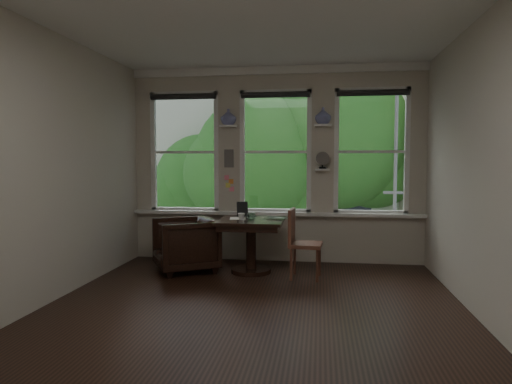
# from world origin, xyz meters

# --- Properties ---
(ground) EXTENTS (4.50, 4.50, 0.00)m
(ground) POSITION_xyz_m (0.00, 0.00, 0.00)
(ground) COLOR black
(ground) RESTS_ON ground
(ceiling) EXTENTS (4.50, 4.50, 0.00)m
(ceiling) POSITION_xyz_m (0.00, 0.00, 3.00)
(ceiling) COLOR silver
(ceiling) RESTS_ON ground
(wall_back) EXTENTS (4.50, 0.00, 4.50)m
(wall_back) POSITION_xyz_m (0.00, 2.25, 1.50)
(wall_back) COLOR #C0B2A4
(wall_back) RESTS_ON ground
(wall_front) EXTENTS (4.50, 0.00, 4.50)m
(wall_front) POSITION_xyz_m (0.00, -2.25, 1.50)
(wall_front) COLOR #C0B2A4
(wall_front) RESTS_ON ground
(wall_left) EXTENTS (0.00, 4.50, 4.50)m
(wall_left) POSITION_xyz_m (-2.25, 0.00, 1.50)
(wall_left) COLOR #C0B2A4
(wall_left) RESTS_ON ground
(wall_right) EXTENTS (0.00, 4.50, 4.50)m
(wall_right) POSITION_xyz_m (2.25, 0.00, 1.50)
(wall_right) COLOR #C0B2A4
(wall_right) RESTS_ON ground
(window_left) EXTENTS (1.10, 0.12, 1.90)m
(window_left) POSITION_xyz_m (-1.45, 2.25, 1.70)
(window_left) COLOR white
(window_left) RESTS_ON ground
(window_center) EXTENTS (1.10, 0.12, 1.90)m
(window_center) POSITION_xyz_m (0.00, 2.25, 1.70)
(window_center) COLOR white
(window_center) RESTS_ON ground
(window_right) EXTENTS (1.10, 0.12, 1.90)m
(window_right) POSITION_xyz_m (1.45, 2.25, 1.70)
(window_right) COLOR white
(window_right) RESTS_ON ground
(shelf_left) EXTENTS (0.26, 0.16, 0.03)m
(shelf_left) POSITION_xyz_m (-0.72, 2.15, 2.10)
(shelf_left) COLOR white
(shelf_left) RESTS_ON ground
(shelf_right) EXTENTS (0.26, 0.16, 0.03)m
(shelf_right) POSITION_xyz_m (0.72, 2.15, 2.10)
(shelf_right) COLOR white
(shelf_right) RESTS_ON ground
(intercom) EXTENTS (0.14, 0.06, 0.28)m
(intercom) POSITION_xyz_m (-0.72, 2.18, 1.60)
(intercom) COLOR #59544F
(intercom) RESTS_ON ground
(sticky_notes) EXTENTS (0.16, 0.01, 0.24)m
(sticky_notes) POSITION_xyz_m (-0.72, 2.19, 1.25)
(sticky_notes) COLOR pink
(sticky_notes) RESTS_ON ground
(desk_fan) EXTENTS (0.20, 0.20, 0.24)m
(desk_fan) POSITION_xyz_m (0.72, 2.13, 1.53)
(desk_fan) COLOR #59544F
(desk_fan) RESTS_ON ground
(vase_left) EXTENTS (0.24, 0.24, 0.25)m
(vase_left) POSITION_xyz_m (-0.72, 2.15, 2.24)
(vase_left) COLOR silver
(vase_left) RESTS_ON shelf_left
(vase_right) EXTENTS (0.24, 0.24, 0.25)m
(vase_right) POSITION_xyz_m (0.72, 2.15, 2.24)
(vase_right) COLOR silver
(vase_right) RESTS_ON shelf_right
(table) EXTENTS (0.90, 0.90, 0.75)m
(table) POSITION_xyz_m (-0.26, 1.40, 0.38)
(table) COLOR black
(table) RESTS_ON ground
(armchair_left) EXTENTS (1.13, 1.12, 0.76)m
(armchair_left) POSITION_xyz_m (-1.19, 1.35, 0.38)
(armchair_left) COLOR black
(armchair_left) RESTS_ON ground
(cushion_red) EXTENTS (0.45, 0.45, 0.06)m
(cushion_red) POSITION_xyz_m (-1.19, 1.35, 0.45)
(cushion_red) COLOR maroon
(cushion_red) RESTS_ON armchair_left
(side_chair_right) EXTENTS (0.45, 0.45, 0.92)m
(side_chair_right) POSITION_xyz_m (0.51, 1.20, 0.46)
(side_chair_right) COLOR #4B251A
(side_chair_right) RESTS_ON ground
(laptop) EXTENTS (0.39, 0.34, 0.03)m
(laptop) POSITION_xyz_m (0.08, 1.43, 0.76)
(laptop) COLOR black
(laptop) RESTS_ON table
(mug) EXTENTS (0.10, 0.10, 0.09)m
(mug) POSITION_xyz_m (-0.38, 1.34, 0.80)
(mug) COLOR white
(mug) RESTS_ON table
(drinking_glass) EXTENTS (0.13, 0.13, 0.10)m
(drinking_glass) POSITION_xyz_m (-0.24, 1.30, 0.80)
(drinking_glass) COLOR white
(drinking_glass) RESTS_ON table
(tablet) EXTENTS (0.18, 0.12, 0.22)m
(tablet) POSITION_xyz_m (-0.43, 1.67, 0.86)
(tablet) COLOR black
(tablet) RESTS_ON table
(papers) EXTENTS (0.27, 0.33, 0.00)m
(papers) POSITION_xyz_m (-0.46, 1.48, 0.75)
(papers) COLOR silver
(papers) RESTS_ON table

